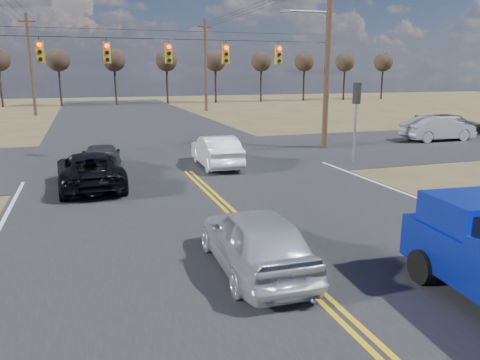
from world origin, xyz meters
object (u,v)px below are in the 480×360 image
object	(u,v)px
cross_car_east_far	(451,124)
black_suv	(90,170)
silver_suv	(255,239)
dgrey_car_queue	(102,158)
cross_car_east_near	(438,128)
white_car_queue	(216,151)

from	to	relation	value
cross_car_east_far	black_suv	bearing A→B (deg)	111.37
silver_suv	dgrey_car_queue	xyz separation A→B (m)	(-2.84, 12.48, -0.13)
cross_car_east_near	dgrey_car_queue	bearing A→B (deg)	97.11
white_car_queue	silver_suv	bearing A→B (deg)	80.25
cross_car_east_far	white_car_queue	bearing A→B (deg)	109.85
cross_car_east_near	white_car_queue	bearing A→B (deg)	102.00
white_car_queue	cross_car_east_far	bearing A→B (deg)	-161.35
cross_car_east_near	cross_car_east_far	bearing A→B (deg)	-55.06
silver_suv	cross_car_east_far	bearing A→B (deg)	-139.20
cross_car_east_near	silver_suv	bearing A→B (deg)	129.25
silver_suv	dgrey_car_queue	size ratio (longest dim) A/B	1.04
dgrey_car_queue	cross_car_east_near	distance (m)	21.38
black_suv	white_car_queue	distance (m)	6.28
white_car_queue	black_suv	bearing A→B (deg)	25.02
white_car_queue	dgrey_car_queue	world-z (taller)	white_car_queue
white_car_queue	dgrey_car_queue	size ratio (longest dim) A/B	1.07
cross_car_east_near	cross_car_east_far	world-z (taller)	cross_car_east_near
black_suv	cross_car_east_far	world-z (taller)	cross_car_east_far
silver_suv	white_car_queue	world-z (taller)	silver_suv
white_car_queue	cross_car_east_far	distance (m)	19.92
black_suv	white_car_queue	xyz separation A→B (m)	(5.76, 2.50, 0.04)
white_car_queue	cross_car_east_near	size ratio (longest dim) A/B	0.92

